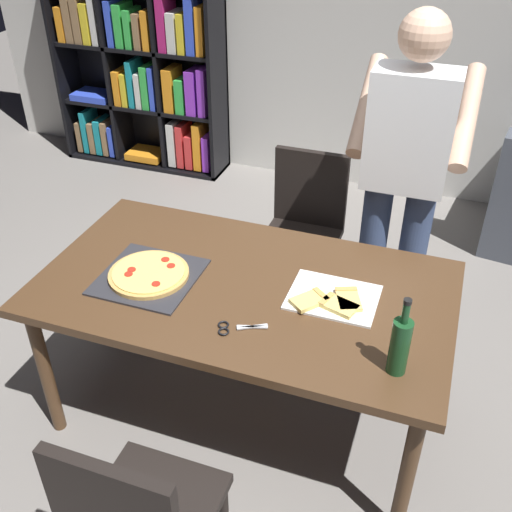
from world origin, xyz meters
name	(u,v)px	position (x,y,z in m)	size (l,w,h in m)	color
ground_plane	(246,407)	(0.00, 0.00, 0.00)	(12.00, 12.00, 0.00)	gray
back_wall	(374,0)	(0.00, 2.60, 1.40)	(6.40, 0.10, 2.80)	silver
dining_table	(244,298)	(0.00, 0.00, 0.68)	(1.74, 0.97, 0.75)	#4C331E
chair_far_side	(304,221)	(0.00, 0.97, 0.51)	(0.42, 0.42, 0.90)	black
bookshelf	(140,44)	(-1.76, 2.37, 1.00)	(1.40, 0.35, 1.95)	black
person_serving_pizza	(404,175)	(0.53, 0.75, 1.00)	(0.55, 0.54, 1.75)	#38476B
pepperoni_pizza_on_tray	(149,275)	(-0.40, -0.09, 0.77)	(0.40, 0.40, 0.04)	#2D2D33
pizza_slices_on_towel	(333,299)	(0.38, 0.02, 0.76)	(0.36, 0.29, 0.03)	white
wine_bottle	(400,345)	(0.68, -0.29, 0.87)	(0.07, 0.07, 0.32)	#194723
kitchen_scissors	(234,328)	(0.06, -0.28, 0.76)	(0.20, 0.13, 0.01)	silver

